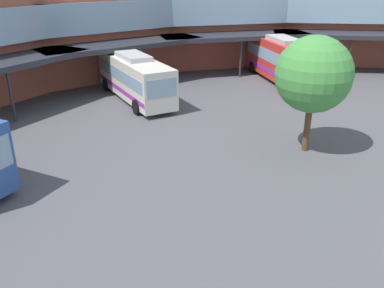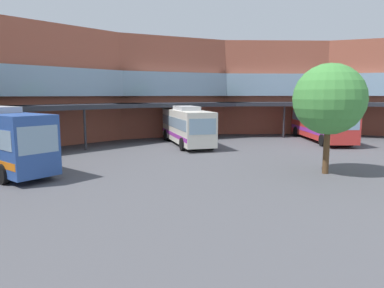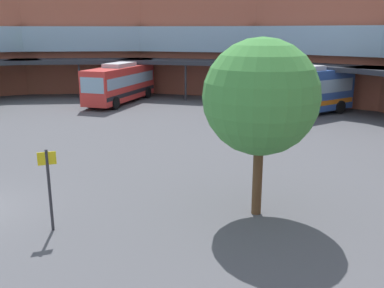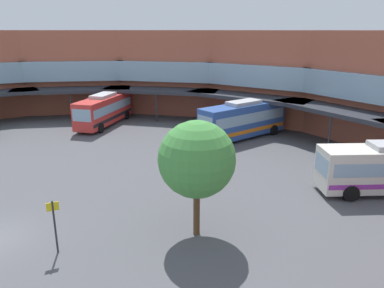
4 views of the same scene
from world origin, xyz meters
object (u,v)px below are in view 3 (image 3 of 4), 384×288
at_px(bus_0, 300,91).
at_px(plaza_tree, 261,97).
at_px(bus_2, 120,83).
at_px(stop_sign_post, 49,182).

bearing_deg(bus_0, plaza_tree, 37.01).
xyz_separation_m(bus_0, bus_2, (-13.36, -10.12, -0.12)).
bearing_deg(bus_2, bus_0, 84.98).
height_order(bus_0, stop_sign_post, bus_0).
relative_size(plaza_tree, stop_sign_post, 2.25).
bearing_deg(plaza_tree, stop_sign_post, -108.45).
xyz_separation_m(plaza_tree, stop_sign_post, (-2.33, -6.99, -2.65)).
height_order(bus_0, bus_2, bus_0).
distance_m(bus_0, stop_sign_post, 24.39).
height_order(bus_2, plaza_tree, plaza_tree).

